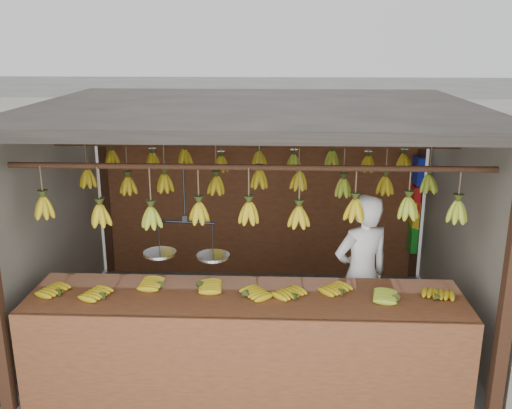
{
  "coord_description": "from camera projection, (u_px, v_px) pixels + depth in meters",
  "views": [
    {
      "loc": [
        0.25,
        -5.53,
        3.02
      ],
      "look_at": [
        0.0,
        0.3,
        1.3
      ],
      "focal_mm": 40.0,
      "sensor_mm": 36.0,
      "label": 1
    }
  ],
  "objects": [
    {
      "name": "ground",
      "position": [
        255.0,
        327.0,
        6.17
      ],
      "size": [
        80.0,
        80.0,
        0.0
      ],
      "primitive_type": "plane",
      "color": "#5B5B57"
    },
    {
      "name": "balance_scale",
      "position": [
        186.0,
        250.0,
        4.87
      ],
      "size": [
        0.74,
        0.32,
        0.79
      ],
      "color": "black",
      "rests_on": "ground"
    },
    {
      "name": "hanging_bananas",
      "position": [
        255.0,
        183.0,
        5.71
      ],
      "size": [
        3.61,
        2.24,
        0.38
      ],
      "color": "#B99B13",
      "rests_on": "ground"
    },
    {
      "name": "stall",
      "position": [
        256.0,
        142.0,
        5.92
      ],
      "size": [
        4.3,
        3.3,
        2.4
      ],
      "color": "black",
      "rests_on": "ground"
    },
    {
      "name": "bag_bundles",
      "position": [
        415.0,
        205.0,
        7.1
      ],
      "size": [
        0.08,
        0.26,
        1.21
      ],
      "color": "#1426BF",
      "rests_on": "ground"
    },
    {
      "name": "counter",
      "position": [
        245.0,
        323.0,
        4.78
      ],
      "size": [
        3.72,
        0.85,
        0.96
      ],
      "color": "brown",
      "rests_on": "ground"
    },
    {
      "name": "vendor",
      "position": [
        361.0,
        275.0,
        5.5
      ],
      "size": [
        0.7,
        0.59,
        1.62
      ],
      "primitive_type": "imported",
      "rotation": [
        0.0,
        0.0,
        3.56
      ],
      "color": "white",
      "rests_on": "ground"
    }
  ]
}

